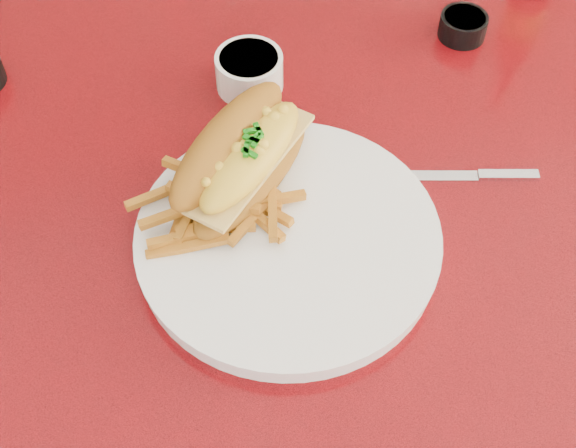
{
  "coord_description": "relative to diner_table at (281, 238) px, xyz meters",
  "views": [
    {
      "loc": [
        -0.06,
        -0.6,
        1.45
      ],
      "look_at": [
        -0.01,
        -0.13,
        0.81
      ],
      "focal_mm": 50.0,
      "sensor_mm": 36.0,
      "label": 1
    }
  ],
  "objects": [
    {
      "name": "fries_pile",
      "position": [
        -0.07,
        -0.09,
        0.2
      ],
      "size": [
        0.15,
        0.14,
        0.03
      ],
      "primitive_type": null,
      "rotation": [
        0.0,
        0.0,
        0.31
      ],
      "color": "orange",
      "rests_on": "dinner_plate"
    },
    {
      "name": "mac_hoagie",
      "position": [
        -0.04,
        -0.05,
        0.22
      ],
      "size": [
        0.2,
        0.22,
        0.09
      ],
      "rotation": [
        0.0,
        0.0,
        0.92
      ],
      "color": "#A2641A",
      "rests_on": "dinner_plate"
    },
    {
      "name": "ground",
      "position": [
        0.0,
        0.0,
        -0.61
      ],
      "size": [
        8.0,
        8.0,
        0.0
      ],
      "primitive_type": "plane",
      "color": "beige",
      "rests_on": "ground"
    },
    {
      "name": "sauce_cup_right",
      "position": [
        0.25,
        0.17,
        0.18
      ],
      "size": [
        0.07,
        0.07,
        0.03
      ],
      "rotation": [
        0.0,
        0.0,
        0.15
      ],
      "color": "black",
      "rests_on": "diner_table"
    },
    {
      "name": "knife",
      "position": [
        0.21,
        -0.06,
        0.16
      ],
      "size": [
        0.18,
        0.04,
        0.01
      ],
      "rotation": [
        0.0,
        0.0,
        -0.12
      ],
      "color": "silver",
      "rests_on": "diner_table"
    },
    {
      "name": "dinner_plate",
      "position": [
        -0.01,
        -0.13,
        0.17
      ],
      "size": [
        0.34,
        0.34,
        0.02
      ],
      "rotation": [
        0.0,
        0.0,
        0.1
      ],
      "color": "white",
      "rests_on": "diner_table"
    },
    {
      "name": "fork",
      "position": [
        0.03,
        -0.04,
        0.18
      ],
      "size": [
        0.02,
        0.14,
        0.0
      ],
      "rotation": [
        0.0,
        0.0,
        1.63
      ],
      "color": "silver",
      "rests_on": "dinner_plate"
    },
    {
      "name": "gravy_ramekin",
      "position": [
        -0.02,
        0.12,
        0.19
      ],
      "size": [
        0.1,
        0.1,
        0.04
      ],
      "rotation": [
        0.0,
        0.0,
        0.24
      ],
      "color": "white",
      "rests_on": "diner_table"
    },
    {
      "name": "booth_bench_far",
      "position": [
        0.0,
        0.81,
        -0.32
      ],
      "size": [
        1.2,
        0.51,
        0.9
      ],
      "color": "maroon",
      "rests_on": "ground"
    },
    {
      "name": "diner_table",
      "position": [
        0.0,
        0.0,
        0.0
      ],
      "size": [
        1.23,
        0.83,
        0.77
      ],
      "color": "red",
      "rests_on": "ground"
    }
  ]
}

